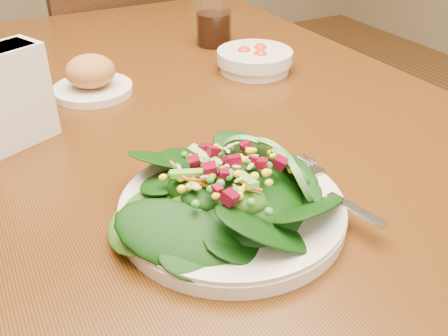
{
  "coord_description": "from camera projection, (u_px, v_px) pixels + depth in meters",
  "views": [
    {
      "loc": [
        -0.32,
        -0.72,
        1.12
      ],
      "look_at": [
        -0.08,
        -0.28,
        0.81
      ],
      "focal_mm": 40.0,
      "sensor_mm": 36.0,
      "label": 1
    }
  ],
  "objects": [
    {
      "name": "dining_table",
      "position": [
        191.0,
        158.0,
        0.91
      ],
      "size": [
        0.9,
        1.4,
        0.75
      ],
      "color": "#592C0C",
      "rests_on": "ground_plane"
    },
    {
      "name": "salad_plate",
      "position": [
        239.0,
        195.0,
        0.59
      ],
      "size": [
        0.27,
        0.27,
        0.08
      ],
      "rotation": [
        0.0,
        0.0,
        -0.04
      ],
      "color": "silver",
      "rests_on": "dining_table"
    },
    {
      "name": "napkin_holder",
      "position": [
        8.0,
        94.0,
        0.72
      ],
      "size": [
        0.13,
        0.1,
        0.14
      ],
      "rotation": [
        0.0,
        0.0,
        0.42
      ],
      "color": "white",
      "rests_on": "dining_table"
    },
    {
      "name": "drinking_glass",
      "position": [
        214.0,
        18.0,
        1.11
      ],
      "size": [
        0.08,
        0.08,
        0.14
      ],
      "color": "silver",
      "rests_on": "dining_table"
    },
    {
      "name": "bread_plate",
      "position": [
        91.0,
        78.0,
        0.89
      ],
      "size": [
        0.14,
        0.14,
        0.07
      ],
      "color": "silver",
      "rests_on": "dining_table"
    },
    {
      "name": "tomato_bowl",
      "position": [
        255.0,
        60.0,
        0.99
      ],
      "size": [
        0.15,
        0.15,
        0.05
      ],
      "color": "silver",
      "rests_on": "dining_table"
    },
    {
      "name": "chair_far",
      "position": [
        114.0,
        62.0,
        1.68
      ],
      "size": [
        0.51,
        0.52,
        1.0
      ],
      "rotation": [
        0.0,
        0.0,
        3.26
      ],
      "color": "#462513",
      "rests_on": "ground_plane"
    }
  ]
}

